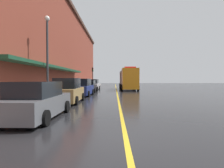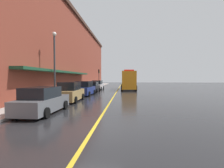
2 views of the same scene
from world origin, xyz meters
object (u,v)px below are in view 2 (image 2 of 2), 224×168
(parked_car_0, at_px, (43,101))
(parked_car_3, at_px, (93,87))
(parked_car_2, at_px, (85,89))
(parking_meter_0, at_px, (92,84))
(street_lamp_left, at_px, (54,58))
(traffic_light_near, at_px, (99,75))
(parking_meter_2, at_px, (80,86))
(parking_meter_1, at_px, (54,91))
(parked_car_4, at_px, (98,85))
(utility_truck, at_px, (128,81))
(parked_car_1, at_px, (70,92))

(parked_car_0, relative_size, parked_car_3, 1.12)
(parked_car_2, bearing_deg, parking_meter_0, 8.60)
(street_lamp_left, xyz_separation_m, traffic_light_near, (0.66, 26.52, -1.24))
(parking_meter_0, bearing_deg, parked_car_0, -86.64)
(parked_car_0, height_order, parking_meter_2, parked_car_0)
(parking_meter_1, bearing_deg, parked_car_4, 85.67)
(parked_car_0, xyz_separation_m, parking_meter_2, (-1.42, 14.61, 0.25))
(parked_car_3, bearing_deg, parked_car_4, 1.47)
(parking_meter_2, bearing_deg, parked_car_0, -84.45)
(parking_meter_1, xyz_separation_m, street_lamp_left, (-0.60, 1.56, 3.34))
(parked_car_3, distance_m, parking_meter_1, 12.18)
(parked_car_4, distance_m, traffic_light_near, 10.63)
(utility_truck, xyz_separation_m, traffic_light_near, (-7.32, 10.14, 1.37))
(parked_car_0, relative_size, parking_meter_1, 3.64)
(utility_truck, bearing_deg, parked_car_1, -19.73)
(parked_car_3, height_order, parking_meter_1, parked_car_3)
(parking_meter_2, relative_size, street_lamp_left, 0.19)
(street_lamp_left, bearing_deg, utility_truck, 64.01)
(parking_meter_0, xyz_separation_m, street_lamp_left, (-0.60, -17.30, 3.34))
(parked_car_0, xyz_separation_m, utility_truck, (5.96, 23.23, 0.98))
(parked_car_2, distance_m, parking_meter_0, 12.45)
(parked_car_1, height_order, parking_meter_0, parked_car_1)
(parking_meter_1, relative_size, street_lamp_left, 0.19)
(parking_meter_0, relative_size, parking_meter_2, 1.00)
(parked_car_2, height_order, parked_car_3, parked_car_2)
(parked_car_4, xyz_separation_m, parking_meter_0, (-1.35, 1.08, 0.22))
(utility_truck, relative_size, traffic_light_near, 2.17)
(parked_car_1, xyz_separation_m, parked_car_3, (0.01, 11.65, -0.10))
(parking_meter_2, relative_size, traffic_light_near, 0.31)
(parked_car_0, xyz_separation_m, parking_meter_1, (-1.42, 5.30, 0.25))
(traffic_light_near, bearing_deg, parked_car_4, -82.89)
(parking_meter_1, distance_m, traffic_light_near, 28.16)
(parked_car_1, bearing_deg, parked_car_2, -0.81)
(parked_car_3, relative_size, parking_meter_0, 3.24)
(parked_car_1, bearing_deg, parked_car_0, 179.54)
(parked_car_0, distance_m, parked_car_1, 5.74)
(parked_car_4, height_order, street_lamp_left, street_lamp_left)
(parked_car_2, relative_size, utility_truck, 0.51)
(parking_meter_0, bearing_deg, parked_car_3, -78.20)
(parked_car_0, distance_m, parked_car_3, 17.39)
(parked_car_4, distance_m, parking_meter_2, 8.57)
(street_lamp_left, bearing_deg, parked_car_3, 79.18)
(parked_car_4, xyz_separation_m, traffic_light_near, (-1.28, 10.30, 2.31))
(parked_car_3, xyz_separation_m, parking_meter_1, (-1.41, -12.09, 0.27))
(parked_car_2, relative_size, parked_car_4, 1.09)
(parked_car_0, distance_m, utility_truck, 24.00)
(parked_car_4, relative_size, parking_meter_0, 3.31)
(parked_car_3, bearing_deg, utility_truck, -44.83)
(parked_car_0, bearing_deg, parked_car_3, 0.76)
(parked_car_2, bearing_deg, parked_car_4, 2.42)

